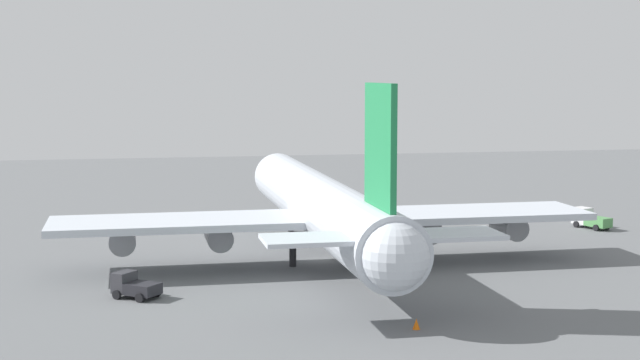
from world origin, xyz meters
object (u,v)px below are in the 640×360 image
object	(u,v)px
safety_cone_nose	(253,217)
safety_cone_tail	(416,324)
fuel_truck	(590,219)
cargo_airplane	(321,207)
pushback_tractor	(134,286)

from	to	relation	value
safety_cone_nose	safety_cone_tail	bearing A→B (deg)	-174.65
safety_cone_nose	fuel_truck	bearing A→B (deg)	-110.08
cargo_airplane	safety_cone_nose	size ratio (longest dim) A/B	85.86
cargo_airplane	safety_cone_tail	distance (m)	28.05
cargo_airplane	pushback_tractor	bearing A→B (deg)	124.02
pushback_tractor	cargo_airplane	bearing A→B (deg)	-55.98
pushback_tractor	fuel_truck	xyz separation A→B (m)	(26.11, -56.26, 0.15)
safety_cone_nose	cargo_airplane	bearing A→B (deg)	-173.10
fuel_truck	cargo_airplane	bearing A→B (deg)	109.57
cargo_airplane	fuel_truck	world-z (taller)	cargo_airplane
safety_cone_tail	pushback_tractor	bearing A→B (deg)	55.10
cargo_airplane	fuel_truck	size ratio (longest dim) A/B	11.22
pushback_tractor	safety_cone_nose	xyz separation A→B (m)	(40.93, -15.72, -0.68)
fuel_truck	safety_cone_nose	world-z (taller)	fuel_truck
pushback_tractor	fuel_truck	size ratio (longest dim) A/B	0.81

